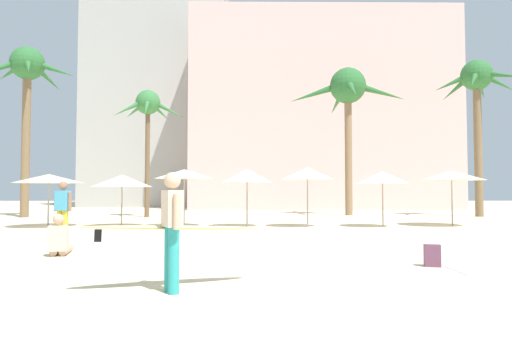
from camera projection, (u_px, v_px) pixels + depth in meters
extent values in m
plane|color=beige|center=(298.00, 304.00, 5.90)|extent=(120.00, 120.00, 0.00)
cube|color=beige|center=(318.00, 116.00, 39.36)|extent=(20.81, 10.19, 15.65)
cube|color=#A8A8A3|center=(162.00, 80.00, 45.62)|extent=(12.86, 10.38, 24.84)
cylinder|color=#896B4C|center=(348.00, 150.00, 27.39)|extent=(0.43, 0.43, 7.75)
sphere|color=#2D6B33|center=(348.00, 86.00, 27.56)|extent=(2.15, 2.15, 2.15)
cone|color=#2D6B33|center=(381.00, 93.00, 27.68)|extent=(3.16, 0.65, 1.26)
cone|color=#2D6B33|center=(338.00, 101.00, 29.50)|extent=(0.84, 3.11, 1.59)
cone|color=#2D6B33|center=(314.00, 94.00, 27.68)|extent=(3.14, 0.72, 1.41)
cone|color=#2D6B33|center=(352.00, 89.00, 25.58)|extent=(0.72, 3.05, 1.75)
cylinder|color=brown|center=(478.00, 145.00, 25.97)|extent=(0.44, 0.44, 8.02)
sphere|color=#2D6B33|center=(477.00, 75.00, 26.14)|extent=(1.74, 1.74, 1.74)
cone|color=#2D6B33|center=(499.00, 83.00, 26.30)|extent=(2.11, 0.63, 1.20)
cone|color=#2D6B33|center=(481.00, 88.00, 27.23)|extent=(1.52, 1.86, 1.32)
cone|color=#2D6B33|center=(455.00, 89.00, 27.23)|extent=(1.40, 1.88, 1.42)
cone|color=#2D6B33|center=(451.00, 83.00, 26.31)|extent=(2.10, 0.68, 1.21)
cone|color=#2D6B33|center=(474.00, 79.00, 24.98)|extent=(1.41, 1.91, 1.36)
cone|color=#2D6B33|center=(504.00, 75.00, 25.05)|extent=(1.68, 1.85, 0.94)
cylinder|color=brown|center=(147.00, 159.00, 25.34)|extent=(0.25, 0.25, 6.35)
sphere|color=#387A3D|center=(148.00, 102.00, 25.48)|extent=(1.35, 1.35, 1.35)
cone|color=#387A3D|center=(169.00, 110.00, 25.53)|extent=(1.82, 0.38, 1.14)
cone|color=#387A3D|center=(160.00, 112.00, 26.59)|extent=(1.00, 1.83, 0.97)
cone|color=#387A3D|center=(135.00, 111.00, 26.28)|extent=(1.59, 1.48, 0.91)
cone|color=#387A3D|center=(128.00, 109.00, 24.77)|extent=(1.61, 1.30, 1.20)
cone|color=#387A3D|center=(146.00, 107.00, 24.32)|extent=(0.57, 1.81, 1.19)
cylinder|color=brown|center=(26.00, 140.00, 25.27)|extent=(0.45, 0.45, 8.51)
sphere|color=#2D6B33|center=(27.00, 63.00, 25.46)|extent=(1.83, 1.83, 1.83)
cone|color=#2D6B33|center=(55.00, 70.00, 25.53)|extent=(2.23, 0.51, 1.07)
cone|color=#2D6B33|center=(48.00, 79.00, 26.74)|extent=(1.20, 2.11, 1.41)
cone|color=#2D6B33|center=(10.00, 72.00, 26.17)|extent=(2.13, 1.44, 1.02)
cone|color=#2D6B33|center=(28.00, 66.00, 24.17)|extent=(1.34, 2.08, 1.37)
cylinder|color=gray|center=(247.00, 198.00, 18.53)|extent=(0.06, 0.06, 2.32)
cone|color=white|center=(247.00, 176.00, 18.57)|extent=(2.05, 2.05, 0.53)
cylinder|color=gray|center=(122.00, 201.00, 18.56)|extent=(0.06, 0.06, 2.11)
cone|color=beige|center=(122.00, 181.00, 18.59)|extent=(2.45, 2.45, 0.50)
cylinder|color=gray|center=(452.00, 198.00, 18.94)|extent=(0.06, 0.06, 2.28)
cone|color=beige|center=(452.00, 175.00, 18.98)|extent=(2.68, 2.68, 0.39)
cylinder|color=gray|center=(383.00, 199.00, 18.42)|extent=(0.06, 0.06, 2.23)
cone|color=white|center=(382.00, 177.00, 18.46)|extent=(2.03, 2.03, 0.48)
cylinder|color=gray|center=(48.00, 201.00, 18.41)|extent=(0.06, 0.06, 2.12)
cone|color=beige|center=(49.00, 179.00, 18.44)|extent=(2.76, 2.76, 0.36)
cylinder|color=gray|center=(308.00, 197.00, 18.47)|extent=(0.06, 0.06, 2.40)
cone|color=white|center=(307.00, 173.00, 18.52)|extent=(2.09, 2.09, 0.49)
cylinder|color=gray|center=(184.00, 198.00, 18.56)|extent=(0.06, 0.06, 2.32)
cone|color=white|center=(184.00, 174.00, 18.60)|extent=(2.41, 2.41, 0.37)
cube|color=white|center=(502.00, 271.00, 8.31)|extent=(1.70, 1.04, 0.01)
cube|color=#673C53|center=(432.00, 256.00, 8.81)|extent=(0.34, 0.25, 0.42)
cube|color=#523042|center=(431.00, 259.00, 8.92)|extent=(0.22, 0.11, 0.18)
cylinder|color=teal|center=(170.00, 259.00, 6.66)|extent=(0.21, 0.21, 0.94)
cylinder|color=teal|center=(174.00, 260.00, 6.48)|extent=(0.21, 0.21, 0.94)
cube|color=beige|center=(172.00, 208.00, 6.61)|extent=(0.37, 0.46, 0.52)
sphere|color=#D1A889|center=(172.00, 180.00, 6.62)|extent=(0.32, 0.32, 0.24)
cylinder|color=#D1A889|center=(168.00, 210.00, 6.83)|extent=(0.13, 0.13, 0.49)
cylinder|color=#D1A889|center=(177.00, 212.00, 6.38)|extent=(0.13, 0.13, 0.49)
ellipsoid|color=beige|center=(175.00, 228.00, 6.89)|extent=(2.70, 1.19, 0.15)
ellipsoid|color=#AC851F|center=(175.00, 228.00, 6.89)|extent=(2.72, 1.22, 0.12)
cube|color=black|center=(98.00, 236.00, 6.53)|extent=(0.11, 0.05, 0.18)
cylinder|color=#D1A889|center=(57.00, 250.00, 10.57)|extent=(0.34, 0.89, 0.16)
cylinder|color=#D1A889|center=(66.00, 250.00, 10.62)|extent=(0.34, 0.89, 0.16)
cube|color=beige|center=(58.00, 238.00, 10.18)|extent=(0.44, 0.30, 0.56)
sphere|color=#D1A889|center=(58.00, 219.00, 10.20)|extent=(0.28, 0.28, 0.24)
cylinder|color=gold|center=(65.00, 226.00, 12.88)|extent=(0.21, 0.21, 0.90)
cylinder|color=gold|center=(60.00, 226.00, 12.95)|extent=(0.21, 0.21, 0.90)
cube|color=#4CB2DB|center=(63.00, 200.00, 12.95)|extent=(0.45, 0.35, 0.55)
sphere|color=#936B51|center=(63.00, 186.00, 12.96)|extent=(0.31, 0.31, 0.24)
cylinder|color=#936B51|center=(70.00, 202.00, 12.86)|extent=(0.13, 0.13, 0.52)
cylinder|color=#936B51|center=(56.00, 202.00, 13.03)|extent=(0.13, 0.13, 0.52)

